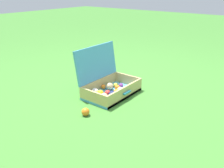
% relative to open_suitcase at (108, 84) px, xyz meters
% --- Properties ---
extents(ground_plane, '(16.00, 16.00, 0.00)m').
position_rel_open_suitcase_xyz_m(ground_plane, '(0.04, -0.00, -0.10)').
color(ground_plane, '#3D7A2D').
extents(open_suitcase, '(0.57, 0.43, 0.47)m').
position_rel_open_suitcase_xyz_m(open_suitcase, '(0.00, 0.00, 0.00)').
color(open_suitcase, '#4799C6').
rests_on(open_suitcase, ground).
extents(stray_ball_on_grass, '(0.07, 0.07, 0.07)m').
position_rel_open_suitcase_xyz_m(stray_ball_on_grass, '(-0.46, -0.12, -0.07)').
color(stray_ball_on_grass, orange).
rests_on(stray_ball_on_grass, ground).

